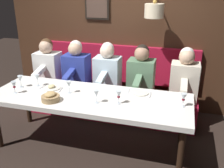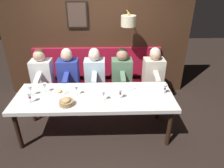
{
  "view_description": "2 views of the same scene",
  "coord_description": "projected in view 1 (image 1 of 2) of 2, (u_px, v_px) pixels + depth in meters",
  "views": [
    {
      "loc": [
        -2.74,
        -1.09,
        2.07
      ],
      "look_at": [
        0.05,
        -0.29,
        0.92
      ],
      "focal_mm": 40.88,
      "sensor_mm": 36.0,
      "label": 1
    },
    {
      "loc": [
        -2.84,
        -0.2,
        2.45
      ],
      "look_at": [
        0.05,
        -0.29,
        0.92
      ],
      "focal_mm": 32.94,
      "sensor_mm": 36.0,
      "label": 2
    }
  ],
  "objects": [
    {
      "name": "wine_glass_6",
      "position": [
        14.0,
        85.0,
        3.27
      ],
      "size": [
        0.07,
        0.07,
        0.16
      ],
      "color": "silver",
      "rests_on": "dining_table"
    },
    {
      "name": "wine_glass_2",
      "position": [
        96.0,
        94.0,
        3.0
      ],
      "size": [
        0.07,
        0.07,
        0.16
      ],
      "color": "silver",
      "rests_on": "dining_table"
    },
    {
      "name": "bread_bowl",
      "position": [
        50.0,
        97.0,
        3.08
      ],
      "size": [
        0.22,
        0.22,
        0.12
      ],
      "color": "#9E7F56",
      "rests_on": "dining_table"
    },
    {
      "name": "wine_glass_4",
      "position": [
        37.0,
        78.0,
        3.51
      ],
      "size": [
        0.07,
        0.07,
        0.16
      ],
      "color": "silver",
      "rests_on": "dining_table"
    },
    {
      "name": "wine_glass_5",
      "position": [
        184.0,
        97.0,
        2.91
      ],
      "size": [
        0.07,
        0.07,
        0.16
      ],
      "color": "silver",
      "rests_on": "dining_table"
    },
    {
      "name": "diner_farthest",
      "position": [
        48.0,
        64.0,
        4.25
      ],
      "size": [
        0.6,
        0.4,
        0.79
      ],
      "color": "white",
      "rests_on": "banquette_bench"
    },
    {
      "name": "diner_nearest",
      "position": [
        185.0,
        76.0,
        3.68
      ],
      "size": [
        0.6,
        0.4,
        0.79
      ],
      "color": "beige",
      "rests_on": "banquette_bench"
    },
    {
      "name": "diner_near",
      "position": [
        141.0,
        72.0,
        3.85
      ],
      "size": [
        0.6,
        0.4,
        0.79
      ],
      "color": "#567A5B",
      "rests_on": "banquette_bench"
    },
    {
      "name": "wine_glass_3",
      "position": [
        20.0,
        79.0,
        3.47
      ],
      "size": [
        0.07,
        0.07,
        0.16
      ],
      "color": "silver",
      "rests_on": "dining_table"
    },
    {
      "name": "back_wall_panel",
      "position": [
        119.0,
        28.0,
        4.29
      ],
      "size": [
        0.59,
        3.95,
        2.9
      ],
      "color": "#422819",
      "rests_on": "ground_plane"
    },
    {
      "name": "place_setting_1",
      "position": [
        52.0,
        87.0,
        3.45
      ],
      "size": [
        0.24,
        0.32,
        0.05
      ],
      "color": "silver",
      "rests_on": "dining_table"
    },
    {
      "name": "diner_middle",
      "position": [
        107.0,
        69.0,
        3.98
      ],
      "size": [
        0.6,
        0.4,
        0.79
      ],
      "color": "silver",
      "rests_on": "banquette_bench"
    },
    {
      "name": "wine_glass_1",
      "position": [
        69.0,
        85.0,
        3.27
      ],
      "size": [
        0.07,
        0.07,
        0.16
      ],
      "color": "silver",
      "rests_on": "dining_table"
    },
    {
      "name": "dining_table",
      "position": [
        89.0,
        101.0,
        3.24
      ],
      "size": [
        0.9,
        2.55,
        0.74
      ],
      "color": "silver",
      "rests_on": "ground_plane"
    },
    {
      "name": "banquette_bench",
      "position": [
        109.0,
        103.0,
        4.2
      ],
      "size": [
        0.52,
        2.75,
        0.45
      ],
      "primitive_type": "cube",
      "color": "maroon",
      "rests_on": "ground_plane"
    },
    {
      "name": "ground_plane",
      "position": [
        91.0,
        146.0,
        3.49
      ],
      "size": [
        12.0,
        12.0,
        0.0
      ],
      "primitive_type": "plane",
      "color": "black"
    },
    {
      "name": "place_setting_0",
      "position": [
        139.0,
        93.0,
        3.3
      ],
      "size": [
        0.24,
        0.32,
        0.01
      ],
      "color": "silver",
      "rests_on": "dining_table"
    },
    {
      "name": "diner_far",
      "position": [
        76.0,
        67.0,
        4.12
      ],
      "size": [
        0.6,
        0.4,
        0.79
      ],
      "color": "#283893",
      "rests_on": "banquette_bench"
    },
    {
      "name": "wine_glass_0",
      "position": [
        119.0,
        95.0,
        2.98
      ],
      "size": [
        0.07,
        0.07,
        0.16
      ],
      "color": "silver",
      "rests_on": "dining_table"
    }
  ]
}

